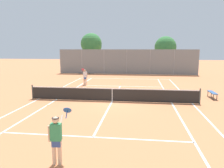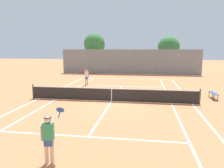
{
  "view_description": "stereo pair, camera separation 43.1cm",
  "coord_description": "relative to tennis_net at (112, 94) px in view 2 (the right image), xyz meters",
  "views": [
    {
      "loc": [
        1.91,
        -14.96,
        3.7
      ],
      "look_at": [
        -0.2,
        1.5,
        1.0
      ],
      "focal_mm": 35.0,
      "sensor_mm": 36.0,
      "label": 1
    },
    {
      "loc": [
        2.33,
        -14.9,
        3.7
      ],
      "look_at": [
        -0.2,
        1.5,
        1.0
      ],
      "focal_mm": 35.0,
      "sensor_mm": 36.0,
      "label": 2
    }
  ],
  "objects": [
    {
      "name": "ground_plane",
      "position": [
        0.0,
        0.0,
        -0.51
      ],
      "size": [
        120.0,
        120.0,
        0.0
      ],
      "primitive_type": "plane",
      "color": "#CC7A4C"
    },
    {
      "name": "court_line_markings",
      "position": [
        0.0,
        0.0,
        -0.51
      ],
      "size": [
        11.1,
        23.9,
        0.01
      ],
      "color": "white",
      "rests_on": "ground"
    },
    {
      "name": "tennis_net",
      "position": [
        0.0,
        0.0,
        0.0
      ],
      "size": [
        12.0,
        0.1,
        1.07
      ],
      "color": "#474C47",
      "rests_on": "ground"
    },
    {
      "name": "player_near_side",
      "position": [
        -0.68,
        -8.68,
        0.42
      ],
      "size": [
        0.61,
        0.77,
        1.77
      ],
      "color": "beige",
      "rests_on": "ground"
    },
    {
      "name": "player_far_left",
      "position": [
        -3.66,
        6.64,
        0.42
      ],
      "size": [
        0.46,
        0.88,
        1.77
      ],
      "color": "#D8A884",
      "rests_on": "ground"
    },
    {
      "name": "loose_tennis_ball_0",
      "position": [
        -0.1,
        7.9,
        -0.48
      ],
      "size": [
        0.07,
        0.07,
        0.07
      ],
      "primitive_type": "sphere",
      "color": "#D1DB33",
      "rests_on": "ground"
    },
    {
      "name": "loose_tennis_ball_1",
      "position": [
        -4.04,
        -1.74,
        -0.48
      ],
      "size": [
        0.07,
        0.07,
        0.07
      ],
      "primitive_type": "sphere",
      "color": "#D1DB33",
      "rests_on": "ground"
    },
    {
      "name": "courtside_bench",
      "position": [
        7.37,
        1.97,
        -0.1
      ],
      "size": [
        0.36,
        1.5,
        0.47
      ],
      "color": "#33598C",
      "rests_on": "ground"
    },
    {
      "name": "back_fence",
      "position": [
        0.0,
        16.7,
        1.3
      ],
      "size": [
        20.08,
        0.08,
        3.61
      ],
      "color": "gray",
      "rests_on": "ground"
    },
    {
      "name": "tree_behind_left",
      "position": [
        -5.8,
        19.88,
        3.87
      ],
      "size": [
        3.36,
        3.36,
        6.15
      ],
      "color": "brown",
      "rests_on": "ground"
    },
    {
      "name": "tree_behind_right",
      "position": [
        5.87,
        20.47,
        3.3
      ],
      "size": [
        3.36,
        3.36,
        5.61
      ],
      "color": "brown",
      "rests_on": "ground"
    }
  ]
}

